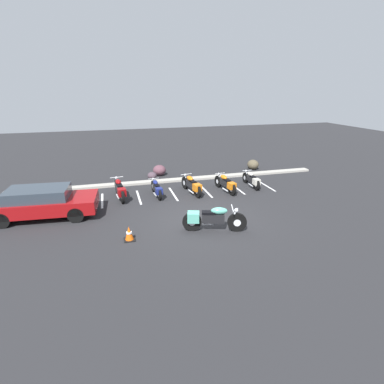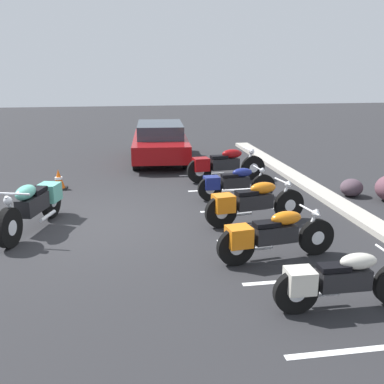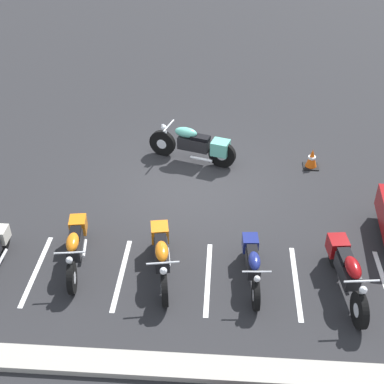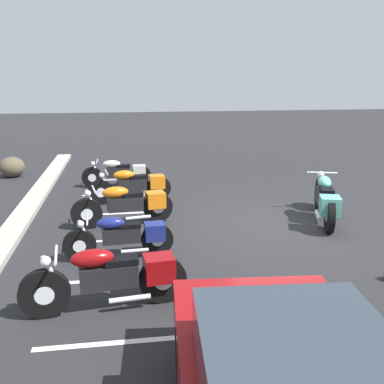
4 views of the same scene
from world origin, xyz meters
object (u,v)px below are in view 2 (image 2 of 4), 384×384
at_px(motorcycle_teal_featured, 34,204).
at_px(parked_bike_2, 251,203).
at_px(parked_bike_0, 223,165).
at_px(landscape_rock_2, 352,188).
at_px(parked_bike_1, 233,183).
at_px(car_red, 160,141).
at_px(parked_bike_3, 272,235).
at_px(traffic_cone, 59,180).
at_px(parked_bike_4, 340,280).

distance_m(motorcycle_teal_featured, parked_bike_2, 4.34).
relative_size(parked_bike_0, landscape_rock_2, 4.02).
distance_m(parked_bike_1, landscape_rock_2, 3.02).
bearing_deg(car_red, parked_bike_3, 11.17).
relative_size(car_red, traffic_cone, 8.30).
relative_size(parked_bike_2, car_red, 0.50).
bearing_deg(traffic_cone, parked_bike_4, 32.34).
bearing_deg(car_red, parked_bike_4, 12.05).
bearing_deg(motorcycle_teal_featured, parked_bike_1, 124.50).
relative_size(parked_bike_1, parked_bike_3, 0.92).
relative_size(parked_bike_2, landscape_rock_2, 3.83).
height_order(parked_bike_4, landscape_rock_2, parked_bike_4).
bearing_deg(parked_bike_4, parked_bike_2, 93.35).
bearing_deg(landscape_rock_2, motorcycle_teal_featured, -81.00).
distance_m(motorcycle_teal_featured, traffic_cone, 3.09).
bearing_deg(landscape_rock_2, parked_bike_1, -94.05).
bearing_deg(landscape_rock_2, parked_bike_3, -43.78).
height_order(parked_bike_1, parked_bike_3, parked_bike_3).
relative_size(parked_bike_1, parked_bike_4, 0.98).
bearing_deg(parked_bike_0, parked_bike_1, -101.51).
relative_size(car_red, landscape_rock_2, 7.71).
bearing_deg(motorcycle_teal_featured, traffic_cone, -164.49).
bearing_deg(parked_bike_0, car_red, 107.86).
xyz_separation_m(motorcycle_teal_featured, car_red, (-6.40, 3.10, 0.17)).
distance_m(car_red, traffic_cone, 4.51).
distance_m(parked_bike_3, traffic_cone, 6.70).
relative_size(motorcycle_teal_featured, traffic_cone, 4.47).
relative_size(parked_bike_1, traffic_cone, 3.68).
distance_m(parked_bike_1, car_red, 5.18).
bearing_deg(parked_bike_1, parked_bike_3, -97.93).
bearing_deg(parked_bike_2, traffic_cone, 130.70).
height_order(motorcycle_teal_featured, car_red, car_red).
xyz_separation_m(parked_bike_0, traffic_cone, (0.11, -4.48, -0.24)).
bearing_deg(parked_bike_0, landscape_rock_2, -41.82).
height_order(parked_bike_1, car_red, car_red).
height_order(car_red, traffic_cone, car_red).
bearing_deg(parked_bike_3, landscape_rock_2, 38.17).
relative_size(parked_bike_0, parked_bike_3, 1.09).
height_order(motorcycle_teal_featured, landscape_rock_2, motorcycle_teal_featured).
xyz_separation_m(motorcycle_teal_featured, parked_bike_0, (-3.19, 4.56, -0.03)).
bearing_deg(car_red, traffic_cone, -37.98).
height_order(motorcycle_teal_featured, traffic_cone, motorcycle_teal_featured).
bearing_deg(parked_bike_4, landscape_rock_2, 60.51).
xyz_separation_m(parked_bike_0, landscape_rock_2, (2.01, 2.85, -0.26)).
bearing_deg(car_red, landscape_rock_2, 43.86).
xyz_separation_m(parked_bike_2, parked_bike_3, (1.80, -0.18, -0.02)).
height_order(parked_bike_0, car_red, car_red).
distance_m(landscape_rock_2, traffic_cone, 7.58).
relative_size(motorcycle_teal_featured, parked_bike_0, 1.03).
distance_m(parked_bike_0, parked_bike_3, 5.45).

